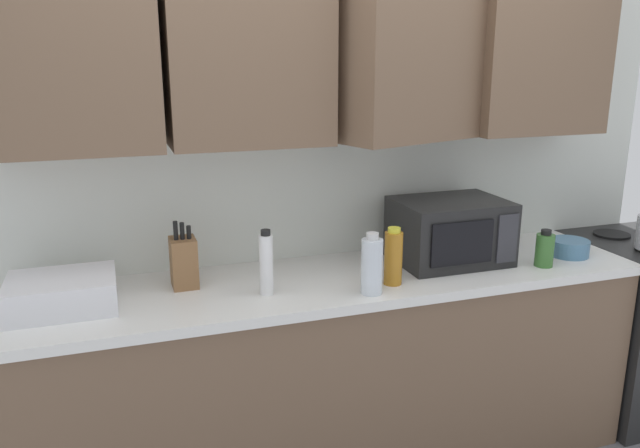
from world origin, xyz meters
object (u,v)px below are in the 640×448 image
(bowl_ceramic_small, at_px, (569,248))
(bottle_clear_tall, at_px, (372,265))
(bottle_white_jar, at_px, (266,264))
(bottle_green_oil, at_px, (545,250))
(microwave, at_px, (450,231))
(knife_block, at_px, (184,262))
(dish_rack, at_px, (62,293))
(bottle_amber_vinegar, at_px, (393,257))

(bowl_ceramic_small, bearing_deg, bottle_clear_tall, -172.14)
(bottle_white_jar, height_order, bottle_green_oil, bottle_white_jar)
(bottle_white_jar, bearing_deg, microwave, 8.50)
(microwave, relative_size, bottle_white_jar, 1.85)
(bottle_clear_tall, bearing_deg, knife_block, 155.48)
(microwave, height_order, dish_rack, microwave)
(dish_rack, distance_m, bottle_white_jar, 0.75)
(microwave, relative_size, bowl_ceramic_small, 2.68)
(bottle_amber_vinegar, bearing_deg, bottle_white_jar, 173.97)
(bottle_green_oil, distance_m, bottle_amber_vinegar, 0.73)
(dish_rack, bearing_deg, bottle_green_oil, -4.79)
(dish_rack, height_order, bowl_ceramic_small, dish_rack)
(knife_block, bearing_deg, dish_rack, -169.06)
(bottle_clear_tall, height_order, bowl_ceramic_small, bottle_clear_tall)
(bottle_amber_vinegar, bearing_deg, bottle_clear_tall, -151.14)
(microwave, bearing_deg, bottle_clear_tall, -152.56)
(microwave, bearing_deg, dish_rack, -178.95)
(bottle_amber_vinegar, height_order, bowl_ceramic_small, bottle_amber_vinegar)
(bottle_green_oil, bearing_deg, microwave, 151.58)
(bottle_white_jar, relative_size, bottle_amber_vinegar, 1.10)
(bottle_green_oil, bearing_deg, bottle_amber_vinegar, 179.17)
(microwave, distance_m, bottle_clear_tall, 0.55)
(bottle_green_oil, bearing_deg, dish_rack, 175.21)
(dish_rack, relative_size, bottle_white_jar, 1.46)
(bottle_white_jar, height_order, bowl_ceramic_small, bottle_white_jar)
(microwave, height_order, bottle_amber_vinegar, microwave)
(knife_block, xyz_separation_m, bowl_ceramic_small, (1.73, -0.16, -0.07))
(bottle_green_oil, bearing_deg, bottle_clear_tall, -176.14)
(bottle_white_jar, xyz_separation_m, bowl_ceramic_small, (1.44, 0.02, -0.09))
(dish_rack, xyz_separation_m, bowl_ceramic_small, (2.19, -0.08, -0.02))
(dish_rack, height_order, bottle_white_jar, bottle_white_jar)
(bottle_green_oil, bearing_deg, bowl_ceramic_small, 23.03)
(microwave, xyz_separation_m, knife_block, (-1.17, 0.06, -0.04))
(bottle_white_jar, bearing_deg, bottle_green_oil, -2.99)
(microwave, relative_size, knife_block, 1.74)
(bottle_clear_tall, xyz_separation_m, bottle_white_jar, (-0.39, 0.12, 0.01))
(knife_block, distance_m, bottle_amber_vinegar, 0.84)
(bottle_clear_tall, bearing_deg, dish_rack, 168.85)
(knife_block, distance_m, bottle_green_oil, 1.55)
(bottle_white_jar, bearing_deg, knife_block, 147.12)
(bottle_white_jar, distance_m, bowl_ceramic_small, 1.45)
(bowl_ceramic_small, bearing_deg, microwave, 169.36)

